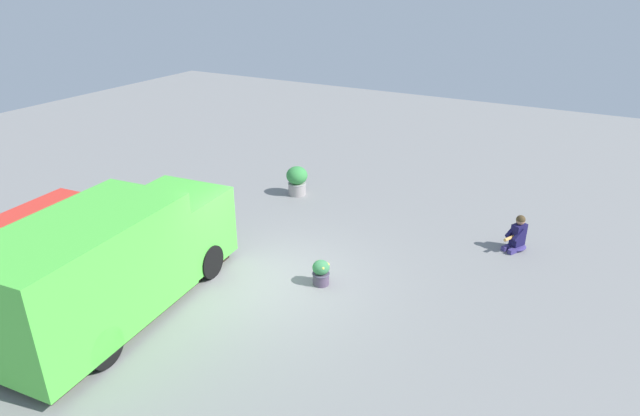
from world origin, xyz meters
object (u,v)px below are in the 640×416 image
Objects in this scene: person_customer at (517,236)px; planter_flowering_far at (297,180)px; planter_flowering_near at (321,272)px; food_truck at (114,264)px.

person_customer reaches higher than planter_flowering_far.
person_customer is 1.59× the size of planter_flowering_near.
planter_flowering_near is at bearing -53.20° from planter_flowering_far.
food_truck reaches higher than planter_flowering_near.
person_customer is 6.56m from planter_flowering_far.
food_truck is 7.01m from planter_flowering_far.
planter_flowering_far is (-6.55, 0.44, 0.12)m from person_customer.
food_truck reaches higher than planter_flowering_far.
person_customer is at bearing 45.23° from food_truck.
food_truck is 9.80× the size of planter_flowering_near.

